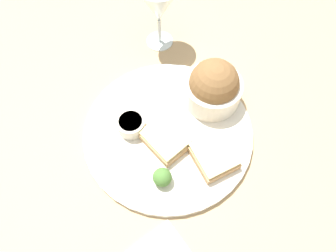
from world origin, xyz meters
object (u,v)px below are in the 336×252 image
Objects in this scene: sauce_ramekin at (131,124)px; wine_glass at (159,6)px; salad_bowl at (213,87)px; cheese_toast_near at (165,139)px; cheese_toast_far at (214,156)px.

wine_glass reaches higher than sauce_ramekin.
salad_bowl is 2.09× the size of sauce_ramekin.
salad_bowl is at bearing -86.59° from cheese_toast_near.
wine_glass is at bearing -24.52° from cheese_toast_far.
cheese_toast_far is 0.65× the size of wine_glass.
cheese_toast_near is (-0.01, 0.14, -0.03)m from salad_bowl.
sauce_ramekin is at bearing 24.13° from cheese_toast_far.
cheese_toast_near is at bearing 25.55° from cheese_toast_far.
salad_bowl is at bearing -45.38° from cheese_toast_far.
sauce_ramekin is at bearing 124.40° from wine_glass.
cheese_toast_far is at bearing -155.87° from sauce_ramekin.
wine_glass reaches higher than cheese_toast_far.
cheese_toast_near is (-0.07, -0.03, -0.00)m from sauce_ramekin.
salad_bowl reaches higher than cheese_toast_far.
cheese_toast_far is (-0.10, 0.10, -0.03)m from salad_bowl.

